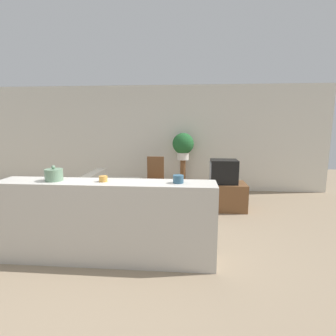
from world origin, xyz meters
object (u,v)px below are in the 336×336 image
at_px(wooden_chair, 155,177).
at_px(potted_plant, 183,145).
at_px(television, 223,171).
at_px(couch, 106,201).
at_px(decorative_bowl, 54,175).

height_order(wooden_chair, potted_plant, potted_plant).
bearing_deg(television, potted_plant, 124.13).
relative_size(television, wooden_chair, 0.55).
xyz_separation_m(couch, wooden_chair, (0.80, 1.17, 0.24)).
bearing_deg(couch, decorative_bowl, -92.78).
distance_m(couch, wooden_chair, 1.44).
distance_m(wooden_chair, decorative_bowl, 3.04).
height_order(couch, decorative_bowl, decorative_bowl).
height_order(television, potted_plant, potted_plant).
relative_size(couch, decorative_bowl, 7.95).
bearing_deg(wooden_chair, couch, -124.34).
xyz_separation_m(couch, potted_plant, (1.43, 1.77, 0.95)).
xyz_separation_m(wooden_chair, potted_plant, (0.63, 0.60, 0.70)).
relative_size(television, potted_plant, 0.81).
xyz_separation_m(couch, decorative_bowl, (-0.08, -1.68, 0.84)).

